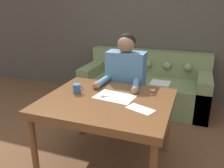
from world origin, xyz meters
TOP-DOWN VIEW (x-y plane):
  - wall_back at (0.00, 2.19)m, footprint 8.00×0.06m
  - dining_table at (0.11, 0.14)m, footprint 1.19×1.00m
  - couch at (0.12, 1.77)m, footprint 1.94×0.86m
  - person at (0.10, 0.76)m, footprint 0.49×0.59m
  - pattern_paper_main at (0.16, 0.22)m, footprint 0.40×0.30m
  - pattern_paper_offcut at (0.45, 0.03)m, footprint 0.27×0.20m
  - scissors at (0.09, 0.18)m, footprint 0.22×0.10m
  - mug at (-0.23, 0.19)m, footprint 0.11×0.08m
  - thread_spool at (0.48, 0.41)m, footprint 0.04×0.04m

SIDE VIEW (x-z plane):
  - couch at x=0.12m, z-range -0.11..0.72m
  - person at x=0.10m, z-range 0.01..1.27m
  - dining_table at x=0.11m, z-range 0.29..1.01m
  - pattern_paper_main at x=0.16m, z-range 0.72..0.73m
  - pattern_paper_offcut at x=0.45m, z-range 0.72..0.73m
  - scissors at x=0.09m, z-range 0.72..0.73m
  - thread_spool at x=0.48m, z-range 0.72..0.77m
  - mug at x=-0.23m, z-range 0.72..0.81m
  - wall_back at x=0.00m, z-range 0.00..2.60m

